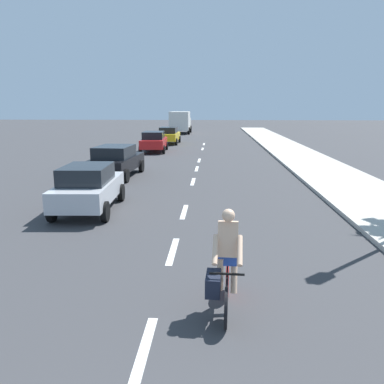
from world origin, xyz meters
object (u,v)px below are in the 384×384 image
Objects in this scene: parked_car_silver at (89,187)px; parked_car_red at (154,141)px; parked_car_black at (116,160)px; parked_car_yellow at (169,135)px; cyclist at (224,266)px; delivery_truck at (180,122)px.

parked_car_silver is 17.27m from parked_car_red.
parked_car_yellow is (0.62, 17.36, -0.00)m from parked_car_black.
parked_car_red is at bearing -75.33° from cyclist.
cyclist is 44.53m from delivery_truck.
parked_car_silver is 0.98× the size of parked_car_yellow.
delivery_truck reaches higher than parked_car_yellow.
delivery_truck reaches higher than parked_car_silver.
cyclist is at bearing -84.32° from delivery_truck.
parked_car_black is at bearing -65.12° from cyclist.
delivery_truck is (-0.26, 37.97, 0.67)m from parked_car_silver.
parked_car_yellow is 14.24m from delivery_truck.
cyclist reaches higher than parked_car_black.
parked_car_yellow is at bearing 90.97° from parked_car_black.
parked_car_black is at bearing 93.23° from parked_car_silver.
delivery_truck reaches higher than cyclist.
cyclist reaches higher than parked_car_yellow.
delivery_truck is at bearing 92.20° from parked_car_black.
cyclist is 0.46× the size of parked_car_silver.
delivery_truck is (0.45, 31.59, 0.66)m from parked_car_black.
parked_car_red is (-0.49, 17.27, 0.00)m from parked_car_silver.
parked_car_black is at bearing -93.57° from parked_car_red.
parked_car_silver is 0.89× the size of parked_car_black.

